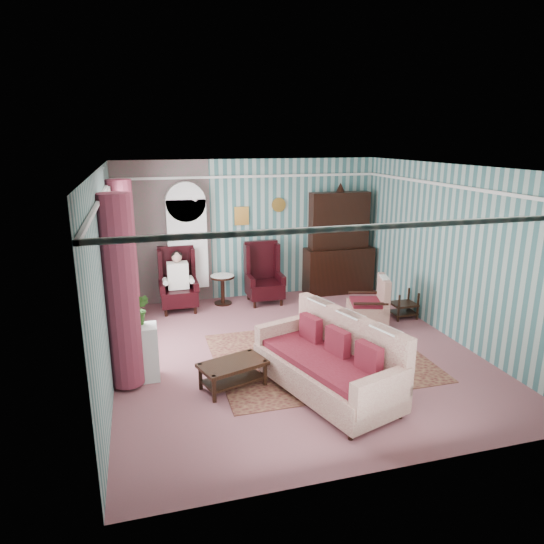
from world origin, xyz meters
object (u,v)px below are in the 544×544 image
object	(u,v)px
floral_armchair	(368,301)
nest_table	(404,304)
wingback_right	(265,274)
seated_woman	(178,282)
round_side_table	(223,290)
dresser_hutch	(339,240)
bookcase	(188,250)
plant_stand	(138,353)
wingback_left	(178,280)
sofa	(326,359)
coffee_table	(233,375)

from	to	relation	value
floral_armchair	nest_table	bearing A→B (deg)	-62.97
wingback_right	seated_woman	size ratio (longest dim) A/B	1.06
round_side_table	floral_armchair	distance (m)	2.98
dresser_hutch	seated_woman	distance (m)	3.56
bookcase	plant_stand	world-z (taller)	bookcase
wingback_left	round_side_table	world-z (taller)	wingback_left
wingback_right	round_side_table	world-z (taller)	wingback_right
seated_woman	dresser_hutch	bearing A→B (deg)	4.41
round_side_table	wingback_left	bearing A→B (deg)	-170.54
wingback_left	round_side_table	bearing A→B (deg)	9.46
round_side_table	sofa	size ratio (longest dim) A/B	0.28
dresser_hutch	round_side_table	distance (m)	2.75
seated_woman	sofa	bearing A→B (deg)	-67.62
bookcase	dresser_hutch	xyz separation A→B (m)	(3.25, -0.12, 0.06)
seated_woman	plant_stand	bearing A→B (deg)	-106.22
seated_woman	sofa	world-z (taller)	seated_woman
bookcase	round_side_table	xyz separation A→B (m)	(0.65, -0.24, -0.82)
bookcase	floral_armchair	distance (m)	3.70
bookcase	floral_armchair	world-z (taller)	bookcase
wingback_left	round_side_table	xyz separation A→B (m)	(0.90, 0.15, -0.33)
bookcase	wingback_right	bearing A→B (deg)	-14.57
plant_stand	sofa	bearing A→B (deg)	-24.50
wingback_left	coffee_table	size ratio (longest dim) A/B	1.41
bookcase	nest_table	xyz separation A→B (m)	(3.82, -1.94, -0.85)
bookcase	sofa	bearing A→B (deg)	-72.54
round_side_table	sofa	world-z (taller)	sofa
wingback_left	coffee_table	bearing A→B (deg)	-82.65
bookcase	plant_stand	xyz separation A→B (m)	(-1.05, -3.14, -0.72)
coffee_table	wingback_right	bearing A→B (deg)	68.34
plant_stand	floral_armchair	bearing A→B (deg)	14.53
coffee_table	dresser_hutch	bearing A→B (deg)	49.51
wingback_right	floral_armchair	distance (m)	2.26
bookcase	nest_table	size ratio (longest dim) A/B	4.15
bookcase	nest_table	world-z (taller)	bookcase
nest_table	floral_armchair	xyz separation A→B (m)	(-0.84, -0.16, 0.19)
wingback_right	sofa	xyz separation A→B (m)	(-0.17, -3.83, -0.12)
nest_table	wingback_right	bearing A→B (deg)	146.25
nest_table	dresser_hutch	bearing A→B (deg)	107.39
round_side_table	sofa	xyz separation A→B (m)	(0.68, -3.98, 0.21)
round_side_table	nest_table	distance (m)	3.60
round_side_table	floral_armchair	bearing A→B (deg)	-38.51
wingback_right	seated_woman	xyz separation A→B (m)	(-1.75, 0.00, -0.04)
plant_stand	wingback_left	bearing A→B (deg)	73.78
bookcase	seated_woman	world-z (taller)	bookcase
wingback_left	seated_woman	xyz separation A→B (m)	(0.00, 0.00, -0.04)
coffee_table	sofa	bearing A→B (deg)	-23.80
plant_stand	wingback_right	bearing A→B (deg)	47.16
wingback_right	coffee_table	size ratio (longest dim) A/B	1.41
bookcase	wingback_left	bearing A→B (deg)	-122.66
wingback_left	plant_stand	xyz separation A→B (m)	(-0.80, -2.75, -0.22)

